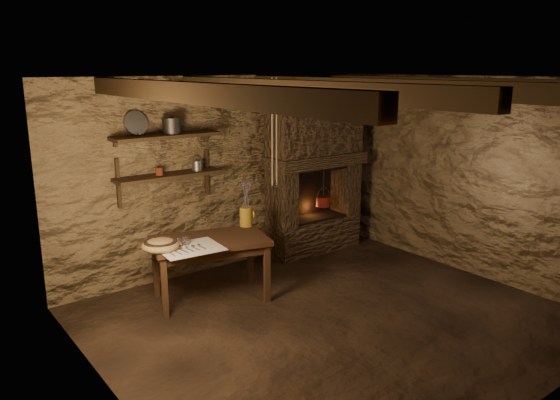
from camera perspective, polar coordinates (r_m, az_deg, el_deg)
floor at (r=5.71m, az=5.44°, el=-12.28°), size 4.50×4.50×0.00m
back_wall at (r=6.86m, az=-5.63°, el=2.78°), size 4.50×0.04×2.40m
front_wall at (r=4.12m, az=24.97°, el=-6.00°), size 4.50×0.04×2.40m
left_wall at (r=4.17m, az=-17.79°, el=-5.12°), size 0.04×4.00×2.40m
right_wall at (r=6.99m, az=19.48°, el=2.24°), size 0.04×4.00×2.40m
ceiling at (r=5.13m, az=6.06°, el=12.56°), size 4.50×4.00×0.04m
beam_far_left at (r=4.26m, az=-9.22°, el=11.00°), size 0.14×3.95×0.16m
beam_mid_left at (r=4.81m, az=1.57°, el=11.47°), size 0.14×3.95×0.16m
beam_mid_right at (r=5.49m, az=9.95°, el=11.57°), size 0.14×3.95×0.16m
beam_far_right at (r=6.25m, az=16.38°, el=11.47°), size 0.14×3.95×0.16m
shelf_lower at (r=6.31m, az=-11.49°, el=2.52°), size 1.25×0.30×0.04m
shelf_upper at (r=6.24m, az=-11.69°, el=6.57°), size 1.25×0.30×0.04m
hearth at (r=7.40m, az=3.62°, el=3.83°), size 1.43×0.51×2.30m
work_table at (r=6.04m, az=-7.27°, el=-6.94°), size 1.37×1.01×0.70m
linen_cloth at (r=5.65m, az=-9.36°, el=-5.00°), size 0.66×0.55×0.01m
pewter_cutlery_row at (r=5.63m, az=-9.27°, el=-4.95°), size 0.53×0.24×0.01m
drinking_glasses at (r=5.74m, az=-9.76°, el=-4.23°), size 0.20×0.06×0.08m
stoneware_jug at (r=6.30m, az=-3.57°, el=-0.78°), size 0.18×0.18×0.52m
wooden_bowl at (r=5.65m, az=-12.38°, el=-4.67°), size 0.50×0.50×0.14m
iron_stockpot at (r=6.25m, az=-11.23°, el=7.53°), size 0.24×0.24×0.16m
tin_pan at (r=6.19m, az=-14.83°, el=7.78°), size 0.27×0.13×0.27m
small_kettle at (r=6.46m, az=-8.65°, el=3.58°), size 0.17×0.13×0.17m
rusty_tin at (r=6.25m, az=-12.50°, el=2.95°), size 0.11×0.11×0.09m
red_pot at (r=7.55m, az=4.55°, el=-0.06°), size 0.25×0.25×0.54m
hanging_ropes at (r=6.02m, az=-0.59°, el=7.07°), size 0.08×0.08×1.20m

